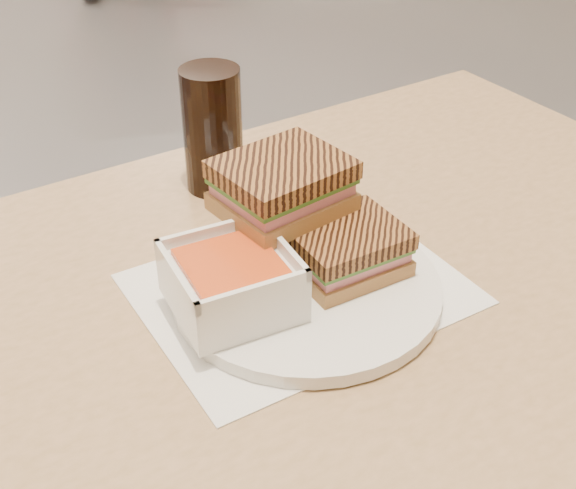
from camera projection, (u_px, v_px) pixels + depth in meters
main_table at (277, 369)px, 0.87m from camera, size 1.23×0.76×0.75m
tray_liner at (300, 289)px, 0.81m from camera, size 0.35×0.28×0.00m
plate at (306, 288)px, 0.80m from camera, size 0.28×0.28×0.02m
soup_bowl at (232, 283)px, 0.75m from camera, size 0.13×0.13×0.06m
panini_lower at (346, 249)px, 0.80m from camera, size 0.12×0.10×0.05m
panini_upper at (282, 186)px, 0.80m from camera, size 0.13×0.11×0.06m
cola_glass at (213, 130)px, 0.94m from camera, size 0.07×0.07×0.16m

